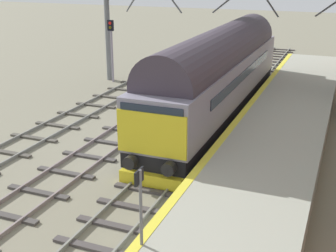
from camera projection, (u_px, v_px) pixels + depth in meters
ground_plane at (166, 171)px, 17.82m from camera, size 140.00×140.00×0.00m
track_main at (166, 170)px, 17.80m from camera, size 2.50×60.00×0.15m
track_adjacent_west at (89, 156)px, 19.04m from camera, size 2.50×60.00×0.15m
track_adjacent_far_west at (20, 145)px, 20.28m from camera, size 2.50×60.00×0.15m
station_platform at (259, 174)px, 16.39m from camera, size 4.00×44.00×1.01m
diesel_locomotive at (219, 72)px, 23.27m from camera, size 2.74×17.59×4.68m
signal_post_near at (112, 44)px, 30.68m from camera, size 0.44×0.22×4.22m
platform_number_sign at (140, 196)px, 10.92m from camera, size 0.10×0.44×2.05m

